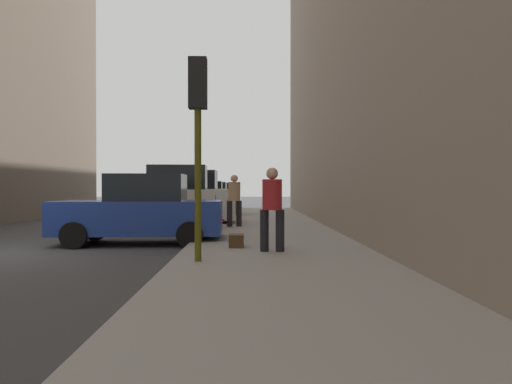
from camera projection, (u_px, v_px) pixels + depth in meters
ground_plane at (1, 254)px, 10.85m from camera, size 120.00×120.00×0.00m
sidewalk at (276, 250)px, 10.94m from camera, size 4.00×40.00×0.15m
parked_blue_sedan at (141, 211)px, 12.75m from camera, size 4.25×2.16×1.79m
parked_white_van at (174, 198)px, 18.37m from camera, size 4.66×2.18×2.25m
parked_bronze_suv at (192, 196)px, 24.10m from camera, size 4.64×2.14×2.25m
parked_dark_green_sedan at (204, 197)px, 30.89m from camera, size 4.23×2.12×1.79m
parked_gray_coupe at (211, 195)px, 36.66m from camera, size 4.20×2.07×1.79m
parked_silver_sedan at (216, 194)px, 42.75m from camera, size 4.25×2.15×1.79m
fire_hydrant at (217, 219)px, 15.02m from camera, size 0.42×0.22×0.70m
traffic_light at (198, 114)px, 8.81m from camera, size 0.32×0.32×3.60m
pedestrian_in_tan_coat at (234, 198)px, 16.51m from camera, size 0.53×0.48×1.71m
pedestrian_in_red_jacket at (272, 205)px, 10.15m from camera, size 0.52×0.46×1.71m
rolling_suitcase at (216, 217)px, 15.94m from camera, size 0.42×0.59×1.04m
duffel_bag at (236, 241)px, 10.90m from camera, size 0.32×0.44×0.28m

